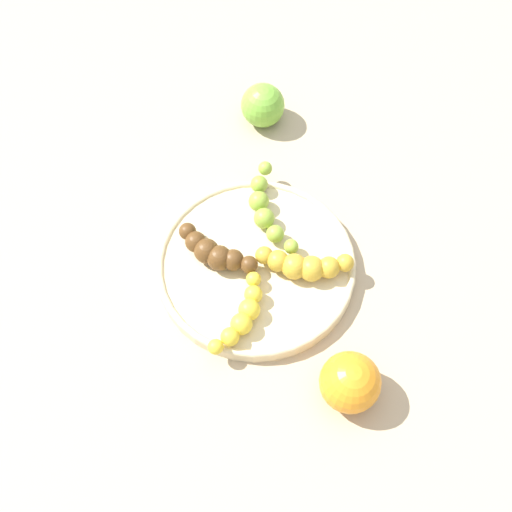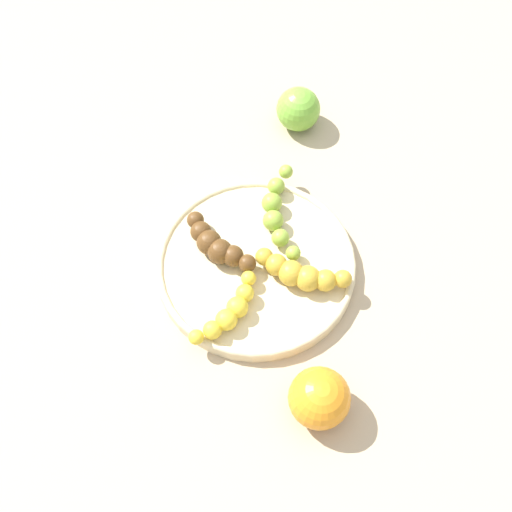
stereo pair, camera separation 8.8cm
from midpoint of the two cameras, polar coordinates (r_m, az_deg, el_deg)
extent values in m
plane|color=tan|center=(0.92, 2.75, -1.40)|extent=(2.40, 2.40, 0.00)
cylinder|color=beige|center=(0.91, 2.77, -1.14)|extent=(0.27, 0.27, 0.02)
torus|color=beige|center=(0.90, 2.80, -0.87)|extent=(0.27, 0.27, 0.01)
sphere|color=gold|center=(0.89, 3.56, -0.07)|extent=(0.02, 0.02, 0.02)
sphere|color=gold|center=(0.88, 4.64, -1.02)|extent=(0.03, 0.03, 0.03)
sphere|color=gold|center=(0.88, 5.94, -1.74)|extent=(0.04, 0.04, 0.04)
sphere|color=gold|center=(0.88, 7.38, -2.20)|extent=(0.04, 0.04, 0.04)
sphere|color=gold|center=(0.88, 8.89, -2.36)|extent=(0.03, 0.03, 0.03)
sphere|color=gold|center=(0.88, 10.36, -2.21)|extent=(0.02, 0.02, 0.02)
sphere|color=#8CAD38|center=(0.97, 5.23, 7.05)|extent=(0.02, 0.02, 0.02)
sphere|color=#8CAD38|center=(0.95, 4.43, 5.81)|extent=(0.02, 0.02, 0.02)
sphere|color=#8CAD38|center=(0.93, 4.08, 4.37)|extent=(0.03, 0.03, 0.03)
sphere|color=#8CAD38|center=(0.92, 4.24, 2.83)|extent=(0.03, 0.03, 0.03)
sphere|color=#8CAD38|center=(0.91, 4.91, 1.33)|extent=(0.02, 0.02, 0.02)
sphere|color=#8CAD38|center=(0.89, 6.05, 0.00)|extent=(0.02, 0.02, 0.02)
sphere|color=#593819|center=(0.91, -2.51, 2.88)|extent=(0.02, 0.02, 0.02)
sphere|color=#593819|center=(0.90, -2.01, 1.87)|extent=(0.03, 0.03, 0.03)
sphere|color=#593819|center=(0.90, -1.26, 0.94)|extent=(0.03, 0.03, 0.03)
sphere|color=#593819|center=(0.89, -0.30, 0.15)|extent=(0.03, 0.03, 0.03)
sphere|color=#593819|center=(0.88, 0.83, -0.47)|extent=(0.03, 0.03, 0.03)
sphere|color=#593819|center=(0.88, 2.10, -0.88)|extent=(0.02, 0.02, 0.02)
sphere|color=yellow|center=(0.84, -2.18, -7.29)|extent=(0.02, 0.02, 0.02)
sphere|color=yellow|center=(0.84, -0.79, -6.68)|extent=(0.02, 0.02, 0.02)
sphere|color=yellow|center=(0.85, 0.40, -5.81)|extent=(0.03, 0.03, 0.03)
sphere|color=yellow|center=(0.85, 1.33, -4.72)|extent=(0.03, 0.03, 0.03)
sphere|color=yellow|center=(0.86, 1.95, -3.49)|extent=(0.02, 0.02, 0.02)
sphere|color=yellow|center=(0.87, 2.24, -2.20)|extent=(0.02, 0.02, 0.02)
sphere|color=orange|center=(0.82, 8.65, -12.34)|extent=(0.08, 0.08, 0.08)
sphere|color=#72B238|center=(1.04, 6.15, 12.31)|extent=(0.07, 0.07, 0.07)
camera|label=1|loc=(0.04, -87.13, 5.14)|focal=46.35mm
camera|label=2|loc=(0.04, 92.87, -5.14)|focal=46.35mm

